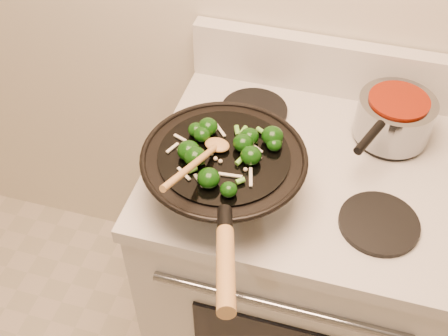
# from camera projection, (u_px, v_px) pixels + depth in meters

# --- Properties ---
(stove) EXTENTS (0.78, 0.67, 1.08)m
(stove) POSITION_uv_depth(u_px,v_px,m) (294.00, 265.00, 1.72)
(stove) COLOR silver
(stove) RESTS_ON ground
(wok) EXTENTS (0.37, 0.61, 0.20)m
(wok) POSITION_uv_depth(u_px,v_px,m) (224.00, 172.00, 1.27)
(wok) COLOR black
(wok) RESTS_ON stove
(stirfry) EXTENTS (0.25, 0.23, 0.04)m
(stirfry) POSITION_uv_depth(u_px,v_px,m) (225.00, 148.00, 1.22)
(stirfry) COLOR black
(stirfry) RESTS_ON wok
(wooden_spoon) EXTENTS (0.08, 0.26, 0.10)m
(wooden_spoon) POSITION_uv_depth(u_px,v_px,m) (203.00, 157.00, 1.18)
(wooden_spoon) COLOR #AC7B43
(wooden_spoon) RESTS_ON wok
(saucepan) EXTENTS (0.19, 0.30, 0.11)m
(saucepan) POSITION_uv_depth(u_px,v_px,m) (394.00, 117.00, 1.40)
(saucepan) COLOR gray
(saucepan) RESTS_ON stove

